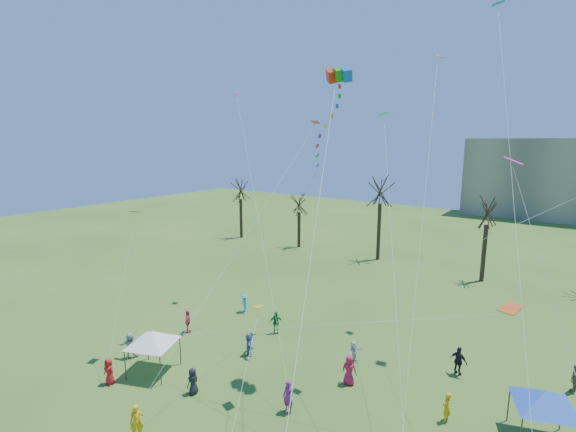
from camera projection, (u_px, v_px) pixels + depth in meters
The scene contains 6 objects.
bare_tree_row at pixel (492, 211), 41.65m from camera, with size 69.22×9.18×12.21m.
big_box_kite at pixel (326, 144), 22.55m from camera, with size 3.50×7.22×20.74m.
canopy_tent_white at pixel (152, 337), 25.07m from camera, with size 3.42×3.42×2.77m.
canopy_tent_blue at pixel (545, 398), 19.13m from camera, with size 3.48×3.48×2.76m.
festival_crowd at pixel (315, 394), 21.89m from camera, with size 27.22×18.00×1.84m.
small_kites_aloft at pixel (371, 169), 22.54m from camera, with size 28.34×18.79×33.22m.
Camera 1 is at (10.26, -9.93, 14.42)m, focal length 25.00 mm.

